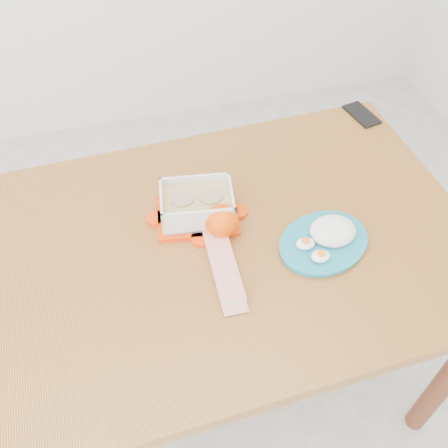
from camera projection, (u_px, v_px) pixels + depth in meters
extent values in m
plane|color=#B7B7B2|center=(184.00, 439.00, 1.63)|extent=(3.50, 3.50, 0.00)
cube|color=#A0642D|center=(224.00, 245.00, 1.24)|extent=(1.27, 0.87, 0.04)
cylinder|color=#5B2716|center=(29.00, 276.00, 1.63)|extent=(0.06, 0.06, 0.71)
cylinder|color=#5B2716|center=(339.00, 203.00, 1.85)|extent=(0.06, 0.06, 0.71)
cube|color=#E83906|center=(198.00, 215.00, 1.27)|extent=(0.22, 0.18, 0.01)
cube|color=silver|center=(197.00, 203.00, 1.23)|extent=(0.19, 0.15, 0.07)
cube|color=tan|center=(197.00, 205.00, 1.24)|extent=(0.18, 0.14, 0.05)
cylinder|color=#9F8568|center=(183.00, 202.00, 1.22)|extent=(0.07, 0.07, 0.02)
cylinder|color=#9F8568|center=(211.00, 199.00, 1.23)|extent=(0.07, 0.07, 0.02)
sphere|color=#E54004|center=(222.00, 221.00, 1.21)|extent=(0.08, 0.08, 0.08)
cylinder|color=teal|center=(323.00, 243.00, 1.21)|extent=(0.29, 0.29, 0.01)
ellipsoid|color=white|center=(334.00, 228.00, 1.20)|extent=(0.14, 0.13, 0.05)
ellipsoid|color=white|center=(305.00, 244.00, 1.18)|extent=(0.05, 0.05, 0.02)
ellipsoid|color=white|center=(321.00, 256.00, 1.16)|extent=(0.05, 0.05, 0.02)
cube|color=#BA1A09|center=(222.00, 261.00, 1.16)|extent=(0.07, 0.24, 0.02)
cube|color=black|center=(362.00, 114.00, 1.55)|extent=(0.08, 0.13, 0.01)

